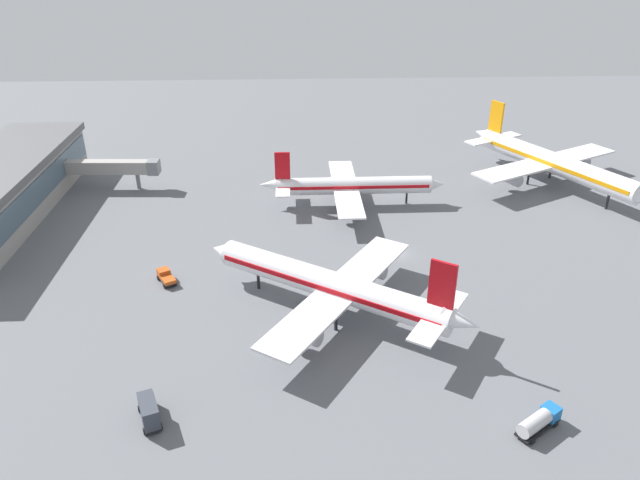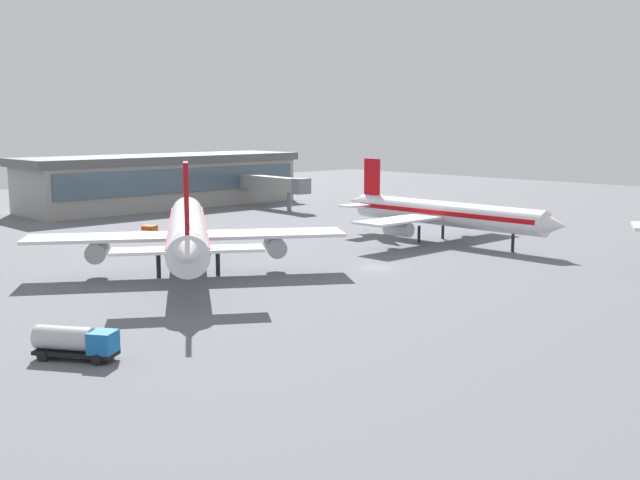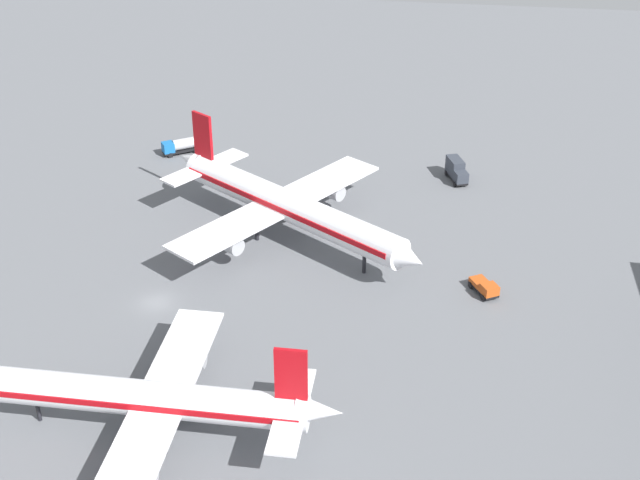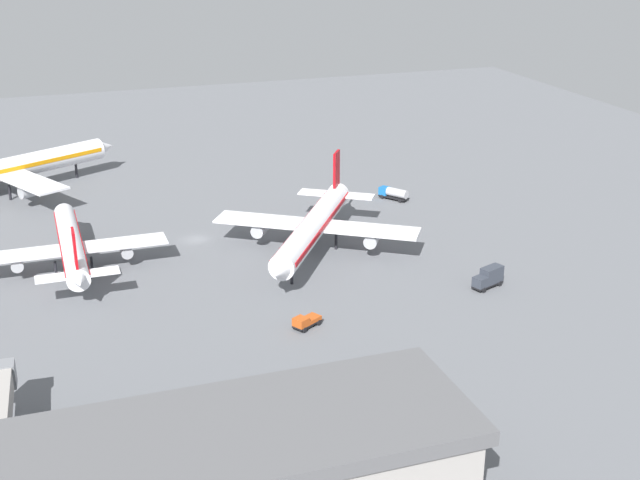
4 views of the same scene
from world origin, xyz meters
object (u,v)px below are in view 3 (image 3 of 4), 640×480
object	(u,v)px
airplane_distant	(148,398)
pushback_tractor	(485,287)
catering_truck	(456,170)
fuel_truck	(181,145)
airplane_at_gate	(287,205)

from	to	relation	value
airplane_distant	pushback_tractor	world-z (taller)	airplane_distant
airplane_distant	pushback_tractor	distance (m)	45.21
pushback_tractor	catering_truck	world-z (taller)	catering_truck
airplane_distant	fuel_truck	bearing A→B (deg)	-76.43
airplane_distant	fuel_truck	distance (m)	67.59
airplane_at_gate	pushback_tractor	size ratio (longest dim) A/B	8.39
airplane_distant	fuel_truck	xyz separation A→B (m)	(65.62, 15.96, -2.95)
pushback_tractor	fuel_truck	bearing A→B (deg)	-155.45
catering_truck	fuel_truck	xyz separation A→B (m)	(3.53, 45.61, -0.31)
pushback_tractor	airplane_at_gate	bearing A→B (deg)	-140.93
airplane_distant	catering_truck	size ratio (longest dim) A/B	6.62
fuel_truck	pushback_tractor	bearing A→B (deg)	110.17
airplane_distant	catering_truck	xyz separation A→B (m)	(62.09, -29.65, -2.64)
catering_truck	fuel_truck	world-z (taller)	catering_truck
pushback_tractor	fuel_truck	xyz separation A→B (m)	(35.53, 49.55, 0.42)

